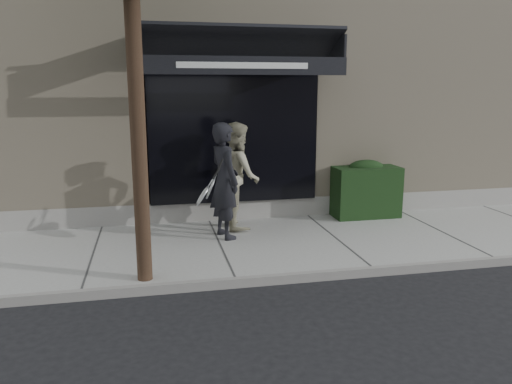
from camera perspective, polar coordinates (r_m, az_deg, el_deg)
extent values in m
plane|color=black|center=(8.81, 8.94, -5.83)|extent=(80.00, 80.00, 0.00)
cube|color=gray|center=(8.79, 8.95, -5.46)|extent=(20.00, 3.00, 0.12)
cube|color=gray|center=(7.44, 13.24, -8.80)|extent=(20.00, 0.10, 0.14)
cube|color=beige|center=(13.18, 1.44, 12.28)|extent=(14.00, 7.00, 5.50)
cube|color=gray|center=(10.28, 5.63, -1.71)|extent=(14.02, 0.42, 0.50)
cube|color=black|center=(9.54, -2.59, 6.71)|extent=(3.20, 0.30, 2.60)
cube|color=gray|center=(9.56, -12.30, 6.47)|extent=(0.08, 0.40, 2.60)
cube|color=gray|center=(10.07, 6.35, 6.93)|extent=(0.08, 0.40, 2.60)
cube|color=gray|center=(9.66, -2.82, 14.73)|extent=(3.36, 0.40, 0.12)
cube|color=black|center=(8.99, -2.09, 16.62)|extent=(3.60, 1.03, 0.55)
cube|color=black|center=(8.47, -1.46, 14.26)|extent=(3.60, 0.05, 0.30)
cube|color=white|center=(8.44, -1.42, 14.27)|extent=(2.20, 0.01, 0.10)
cube|color=black|center=(8.85, -13.97, 15.84)|extent=(0.04, 1.00, 0.45)
cube|color=black|center=(9.45, 9.03, 15.76)|extent=(0.04, 1.00, 0.45)
cube|color=black|center=(10.18, 12.35, 0.06)|extent=(1.30, 0.70, 1.00)
ellipsoid|color=black|center=(10.09, 12.47, 2.84)|extent=(0.71, 0.38, 0.27)
cylinder|color=black|center=(6.53, -13.45, 9.30)|extent=(0.20, 0.20, 4.80)
imported|color=black|center=(8.46, -3.60, 1.29)|extent=(0.66, 0.82, 1.97)
torus|color=silver|center=(8.10, -5.21, 0.42)|extent=(0.18, 0.32, 0.29)
cylinder|color=silver|center=(8.10, -5.21, 0.42)|extent=(0.14, 0.28, 0.25)
cylinder|color=silver|center=(8.10, -5.21, 0.42)|extent=(0.17, 0.04, 0.09)
cylinder|color=black|center=(8.10, -5.21, 0.42)|extent=(0.20, 0.06, 0.11)
torus|color=silver|center=(8.02, -6.16, -0.45)|extent=(0.20, 0.31, 0.27)
cylinder|color=silver|center=(8.02, -6.16, -0.45)|extent=(0.16, 0.28, 0.23)
cylinder|color=silver|center=(8.02, -6.16, -0.45)|extent=(0.16, 0.03, 0.11)
cylinder|color=black|center=(8.02, -6.16, -0.45)|extent=(0.19, 0.04, 0.14)
imported|color=#AFA98C|center=(9.08, -2.13, 1.92)|extent=(0.82, 1.01, 1.94)
torus|color=silver|center=(8.79, -3.47, 1.01)|extent=(0.10, 0.31, 0.30)
cylinder|color=silver|center=(8.79, -3.47, 1.01)|extent=(0.07, 0.27, 0.27)
cylinder|color=silver|center=(8.79, -3.47, 1.01)|extent=(0.18, 0.04, 0.05)
cylinder|color=black|center=(8.79, -3.47, 1.01)|extent=(0.20, 0.05, 0.07)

